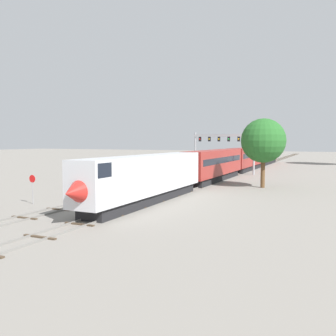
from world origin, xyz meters
TOP-DOWN VIEW (x-y plane):
  - ground_plane at (0.00, 0.00)m, footprint 400.00×400.00m
  - track_main at (2.00, 60.00)m, footprint 2.60×200.00m
  - track_near at (-3.50, 40.00)m, footprint 2.60×160.00m
  - passenger_train at (2.00, 39.31)m, footprint 3.04×91.22m
  - signal_gantry at (-0.25, 40.13)m, footprint 12.10×0.49m
  - stop_sign at (-8.00, -0.55)m, footprint 0.76×0.08m
  - trackside_tree_left at (10.43, 21.78)m, footprint 5.89×5.89m

SIDE VIEW (x-z plane):
  - ground_plane at x=0.00m, z-range 0.00..0.00m
  - track_main at x=2.00m, z-range -0.01..0.15m
  - track_near at x=-3.50m, z-range -0.01..0.15m
  - stop_sign at x=-8.00m, z-range 0.43..3.31m
  - passenger_train at x=2.00m, z-range 0.20..5.00m
  - signal_gantry at x=-0.25m, z-range 1.88..9.77m
  - trackside_tree_left at x=10.43m, z-range 1.64..10.86m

